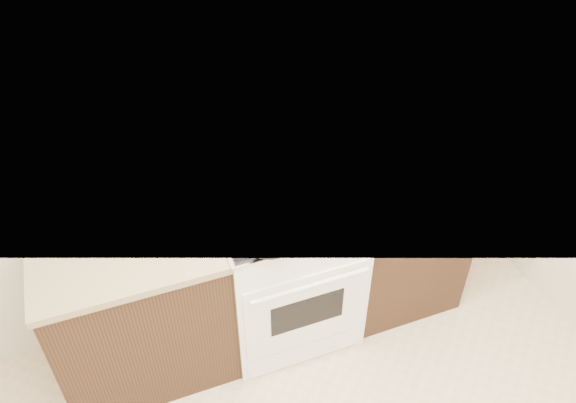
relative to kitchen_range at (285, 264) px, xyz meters
name	(u,v)px	position (x,y,z in m)	size (l,w,h in m)	color
room_shell	(357,347)	(-0.35, -1.42, 1.21)	(4.10, 3.60, 2.75)	beige
counter_left	(141,307)	(-0.83, 0.01, -0.03)	(0.93, 0.67, 0.92)	black
counter_right	(395,236)	(0.73, 0.01, -0.03)	(0.73, 0.67, 0.92)	black
kitchen_range	(285,264)	(0.00, 0.00, 0.00)	(0.78, 0.73, 1.22)	white
mixing_bowl	(325,170)	(0.28, 0.10, 0.53)	(0.42, 0.42, 0.20)	silver
roasting_pan	(280,237)	(-0.13, -0.28, 0.50)	(0.40, 0.34, 0.12)	black
baking_sheet	(239,197)	(-0.21, 0.12, 0.47)	(0.51, 0.42, 0.06)	black
wooden_spoon	(253,212)	(-0.18, -0.02, 0.46)	(0.11, 0.23, 0.04)	tan
blue_ladle	(362,211)	(0.34, -0.23, 0.49)	(0.18, 0.26, 0.11)	#83B9C4
spice_jars	(84,224)	(-0.99, 0.17, 0.49)	(0.40, 0.15, 0.13)	#BFB28C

